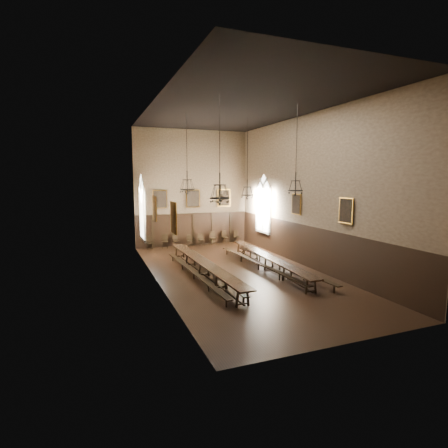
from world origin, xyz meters
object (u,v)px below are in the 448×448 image
chair_1 (165,244)px  chandelier_front_right (295,184)px  bench_left_inner (214,272)px  table_left (204,269)px  bench_left_outer (194,274)px  chair_5 (213,241)px  chair_0 (150,245)px  chair_6 (225,240)px  bench_right_inner (259,265)px  chair_3 (190,243)px  bench_right_outer (280,265)px  table_right (269,263)px  chair_2 (176,243)px  chair_4 (201,242)px  chandelier_back_right (247,190)px  chandelier_front_left (220,192)px  chair_7 (237,239)px  chandelier_back_left (187,184)px

chair_1 → chandelier_front_right: size_ratio=0.23×
bench_left_inner → table_left: bearing=162.4°
bench_left_outer → chair_5: 9.71m
chair_0 → chair_6: size_ratio=0.93×
bench_right_inner → chair_3: (-1.84, 8.33, -0.02)m
chair_5 → bench_right_outer: bearing=-87.7°
bench_left_outer → chair_0: (-0.89, 8.74, 0.02)m
table_right → chair_6: bearing=86.4°
chair_2 → chair_6: bearing=-12.9°
table_left → chair_4: (2.48, 8.45, -0.14)m
chair_2 → chandelier_back_right: size_ratio=0.20×
chair_4 → chandelier_front_right: size_ratio=0.21×
bench_left_inner → chandelier_front_left: chandelier_front_left is taller
bench_right_outer → chair_0: 10.64m
table_right → bench_right_outer: table_right is taller
chair_7 → chandelier_back_right: chandelier_back_right is taller
bench_right_inner → chair_2: (-2.91, 8.38, 0.02)m
table_left → chandelier_front_left: 5.00m
chair_2 → chair_7: bearing=-13.6°
chair_0 → chandelier_back_right: 9.06m
chair_0 → chair_2: bearing=9.2°
table_left → chair_5: bearing=67.7°
bench_right_inner → bench_left_outer: bearing=-173.7°
chandelier_back_right → chandelier_front_right: size_ratio=1.10×
chandelier_front_right → chandelier_front_left: bearing=-173.5°
chair_3 → chandelier_front_right: (2.74, -10.60, 4.74)m
chair_5 → chair_6: chair_5 is taller
chair_7 → chair_5: bearing=159.9°
bench_right_inner → chair_4: size_ratio=10.38×
table_left → chair_3: chair_3 is taller
table_left → chandelier_front_left: chandelier_front_left is taller
chair_0 → bench_left_outer: bearing=-77.4°
table_left → chair_3: bearing=79.6°
table_right → chandelier_front_right: bearing=-82.5°
chair_1 → chandelier_back_left: chandelier_back_left is taller
chair_4 → chair_7: 3.10m
bench_right_outer → table_right: bearing=146.3°
chair_0 → chandelier_front_right: chandelier_front_right is taller
chair_3 → chandelier_back_left: (-1.85, -6.41, 4.69)m
chair_1 → chandelier_front_right: bearing=-55.2°
bench_right_inner → chandelier_back_left: chandelier_back_left is taller
chair_1 → chair_4: size_ratio=1.11×
bench_left_outer → chair_4: 9.28m
chandelier_back_right → chair_5: bearing=91.6°
bench_right_inner → chair_6: chair_6 is taller
chair_2 → chair_0: bearing=169.4°
chandelier_back_left → chandelier_front_left: (0.27, -4.68, -0.26)m
table_left → chair_3: size_ratio=12.55×
chair_6 → chair_7: size_ratio=1.02×
chair_0 → chair_3: 3.09m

